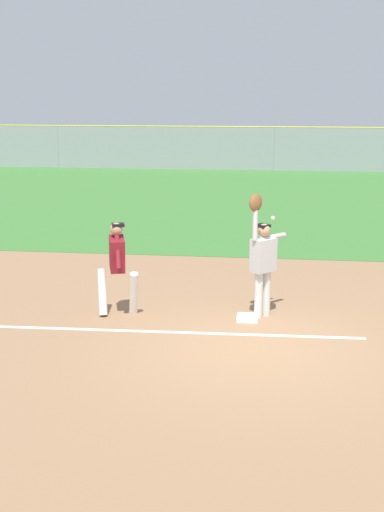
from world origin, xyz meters
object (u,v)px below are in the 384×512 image
object	(u,v)px
first_base	(248,318)
runner	(117,262)
baseball	(273,218)
fielder	(263,257)
parked_car_tan	(147,151)
parked_car_silver	(254,153)
parked_car_white	(371,155)

from	to	relation	value
first_base	runner	xyz separation A→B (m)	(-2.37, 0.01, 0.96)
first_base	runner	distance (m)	2.56
baseball	fielder	bearing A→B (deg)	-122.53
parked_car_tan	parked_car_silver	xyz separation A→B (m)	(6.06, -0.13, 0.00)
runner	parked_car_white	world-z (taller)	runner
parked_car_white	fielder	bearing A→B (deg)	-105.33
fielder	baseball	distance (m)	0.73
parked_car_silver	parked_car_white	size ratio (longest dim) A/B	1.01
runner	parked_car_silver	size ratio (longest dim) A/B	0.37
baseball	parked_car_tan	distance (m)	27.52
first_base	parked_car_tan	distance (m)	27.86
baseball	parked_car_silver	bearing A→B (deg)	92.86
fielder	parked_car_tan	bearing A→B (deg)	-31.30
baseball	parked_car_tan	bearing A→B (deg)	105.56
runner	parked_car_silver	distance (m)	26.87
first_base	baseball	distance (m)	1.85
fielder	runner	size ratio (longest dim) A/B	1.33
fielder	parked_car_silver	xyz separation A→B (m)	(-1.15, 26.61, -0.45)
runner	parked_car_silver	bearing A→B (deg)	69.71
first_base	parked_car_tan	world-z (taller)	parked_car_tan
fielder	parked_car_white	xyz separation A→B (m)	(5.11, 26.12, -0.45)
runner	parked_car_white	xyz separation A→B (m)	(7.72, 26.34, -0.32)
first_base	baseball	size ratio (longest dim) A/B	5.14
parked_car_tan	runner	bearing A→B (deg)	-83.81
runner	parked_car_tan	size ratio (longest dim) A/B	0.38
fielder	parked_car_tan	size ratio (longest dim) A/B	0.51
parked_car_silver	baseball	bearing A→B (deg)	-80.40
fielder	runner	world-z (taller)	fielder
baseball	parked_car_silver	xyz separation A→B (m)	(-1.32, 26.36, -1.11)
baseball	runner	bearing A→B (deg)	-170.28
parked_car_white	parked_car_tan	bearing A→B (deg)	172.86
first_base	runner	size ratio (longest dim) A/B	0.22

